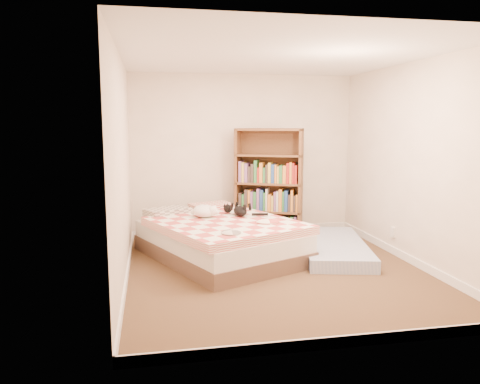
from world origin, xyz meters
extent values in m
cube|color=#472C1E|center=(0.00, 0.00, 0.00)|extent=(3.50, 4.00, 0.01)
cube|color=white|center=(0.00, 0.00, 2.50)|extent=(3.50, 4.00, 0.01)
cube|color=beige|center=(0.00, 2.00, 1.25)|extent=(3.50, 0.01, 2.50)
cube|color=beige|center=(0.00, -2.00, 1.25)|extent=(3.50, 0.01, 2.50)
cube|color=beige|center=(-1.75, 0.00, 1.25)|extent=(0.01, 4.00, 2.50)
cube|color=beige|center=(1.75, 0.00, 1.25)|extent=(0.01, 4.00, 2.50)
cube|color=white|center=(0.00, 1.99, 0.05)|extent=(3.50, 0.02, 0.10)
cube|color=white|center=(0.00, -1.99, 0.05)|extent=(3.50, 0.02, 0.10)
cube|color=white|center=(-1.74, 0.00, 0.05)|extent=(0.02, 4.00, 0.10)
cube|color=white|center=(1.74, 0.00, 0.05)|extent=(0.02, 4.00, 0.10)
cube|color=white|center=(1.74, 0.40, 0.30)|extent=(0.03, 0.09, 0.13)
cube|color=brown|center=(-0.58, 0.67, 0.10)|extent=(2.24, 2.56, 0.19)
cube|color=silver|center=(-0.58, 0.67, 0.30)|extent=(2.19, 2.51, 0.21)
cube|color=#C54D49|center=(-0.58, 0.67, 0.46)|extent=(2.15, 2.24, 0.11)
cube|color=slate|center=(-0.93, 1.47, 0.49)|extent=(0.69, 0.58, 0.16)
cube|color=#C54D49|center=(-0.23, 1.47, 0.49)|extent=(0.69, 0.58, 0.16)
cube|color=brown|center=(-0.17, 1.59, 0.84)|extent=(0.17, 0.32, 1.68)
cube|color=brown|center=(0.79, 1.59, 0.84)|extent=(0.17, 0.32, 1.68)
cube|color=brown|center=(0.31, 1.75, 0.84)|extent=(0.93, 0.43, 1.68)
cube|color=brown|center=(0.31, 1.59, 0.02)|extent=(1.05, 0.72, 0.03)
cube|color=brown|center=(0.31, 1.59, 0.85)|extent=(1.05, 0.72, 0.03)
cube|color=brown|center=(0.31, 1.59, 1.66)|extent=(1.05, 0.72, 0.03)
cube|color=#6B82B3|center=(0.96, 0.58, 0.08)|extent=(1.21, 1.96, 0.16)
ellipsoid|color=black|center=(-0.27, 0.86, 0.58)|extent=(0.39, 0.39, 0.12)
sphere|color=black|center=(-0.27, 1.06, 0.59)|extent=(0.17, 0.17, 0.12)
cone|color=black|center=(-0.31, 1.10, 0.64)|extent=(0.06, 0.06, 0.04)
cone|color=black|center=(-0.24, 1.10, 0.64)|extent=(0.06, 0.06, 0.04)
cylinder|color=black|center=(-0.17, 0.60, 0.54)|extent=(0.18, 0.18, 0.04)
ellipsoid|color=white|center=(-0.76, 0.85, 0.59)|extent=(0.33, 0.36, 0.16)
sphere|color=white|center=(-0.67, 0.75, 0.61)|extent=(0.14, 0.14, 0.13)
sphere|color=white|center=(-0.62, 0.71, 0.60)|extent=(0.06, 0.06, 0.06)
sphere|color=white|center=(-0.90, 0.91, 0.58)|extent=(0.08, 0.08, 0.07)
camera|label=1|loc=(-1.44, -5.24, 1.75)|focal=35.00mm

